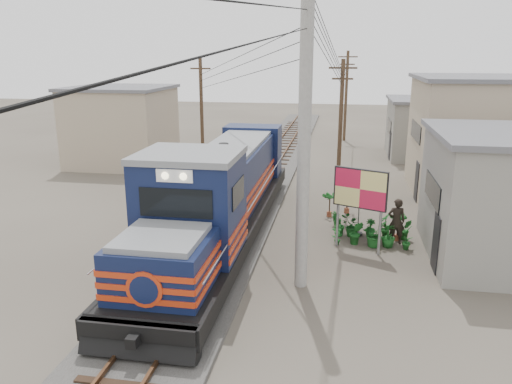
% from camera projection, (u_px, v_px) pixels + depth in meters
% --- Properties ---
extents(ground, '(120.00, 120.00, 0.00)m').
position_uv_depth(ground, '(201.00, 271.00, 17.37)').
color(ground, '#473F35').
rests_on(ground, ground).
extents(ballast, '(3.60, 70.00, 0.16)m').
position_uv_depth(ballast, '(252.00, 192.00, 26.83)').
color(ballast, '#595651').
rests_on(ballast, ground).
extents(track, '(1.15, 70.00, 0.12)m').
position_uv_depth(track, '(252.00, 189.00, 26.79)').
color(track, '#51331E').
rests_on(track, ground).
extents(locomotive, '(3.16, 17.20, 4.26)m').
position_uv_depth(locomotive, '(221.00, 197.00, 19.72)').
color(locomotive, black).
rests_on(locomotive, ground).
extents(utility_pole_main, '(0.40, 0.40, 10.00)m').
position_uv_depth(utility_pole_main, '(304.00, 133.00, 14.97)').
color(utility_pole_main, '#9E9B93').
rests_on(utility_pole_main, ground).
extents(wooden_pole_mid, '(1.60, 0.24, 7.00)m').
position_uv_depth(wooden_pole_mid, '(341.00, 118.00, 28.92)').
color(wooden_pole_mid, '#4C3826').
rests_on(wooden_pole_mid, ground).
extents(wooden_pole_far, '(1.60, 0.24, 7.50)m').
position_uv_depth(wooden_pole_far, '(346.00, 94.00, 42.08)').
color(wooden_pole_far, '#4C3826').
rests_on(wooden_pole_far, ground).
extents(wooden_pole_left, '(1.60, 0.24, 7.00)m').
position_uv_depth(wooden_pole_left, '(202.00, 108.00, 34.28)').
color(wooden_pole_left, '#4C3826').
rests_on(wooden_pole_left, ground).
extents(power_lines, '(9.65, 19.00, 3.30)m').
position_uv_depth(power_lines, '(243.00, 48.00, 23.41)').
color(power_lines, black).
rests_on(power_lines, ground).
extents(shophouse_mid, '(8.40, 7.35, 6.20)m').
position_uv_depth(shophouse_mid, '(496.00, 137.00, 25.85)').
color(shophouse_mid, tan).
rests_on(shophouse_mid, ground).
extents(shophouse_back, '(6.30, 6.30, 4.20)m').
position_uv_depth(shophouse_back, '(432.00, 128.00, 35.86)').
color(shophouse_back, gray).
rests_on(shophouse_back, ground).
extents(shophouse_left, '(6.30, 6.30, 5.20)m').
position_uv_depth(shophouse_left, '(122.00, 126.00, 33.49)').
color(shophouse_left, tan).
rests_on(shophouse_left, ground).
extents(billboard, '(1.96, 0.91, 3.21)m').
position_uv_depth(billboard, '(360.00, 191.00, 18.55)').
color(billboard, '#99999E').
rests_on(billboard, ground).
extents(market_umbrella, '(2.06, 2.06, 2.25)m').
position_uv_depth(market_umbrella, '(360.00, 189.00, 20.26)').
color(market_umbrella, black).
rests_on(market_umbrella, ground).
extents(vendor, '(0.72, 0.51, 1.86)m').
position_uv_depth(vendor, '(396.00, 221.00, 19.63)').
color(vendor, black).
rests_on(vendor, ground).
extents(plant_nursery, '(3.38, 3.12, 1.06)m').
position_uv_depth(plant_nursery, '(368.00, 230.00, 20.01)').
color(plant_nursery, '#19591E').
rests_on(plant_nursery, ground).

